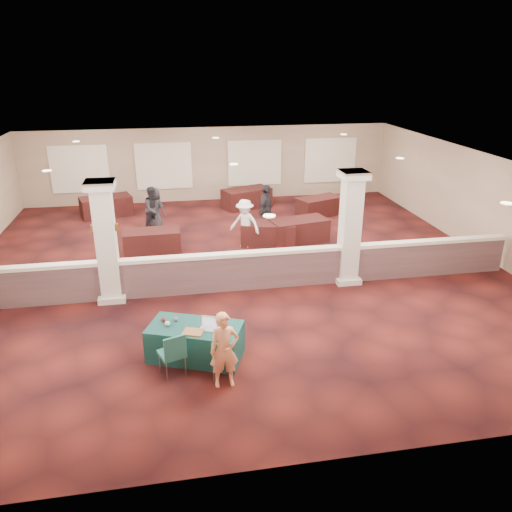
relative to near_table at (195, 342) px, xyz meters
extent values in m
plane|color=#4C1613|center=(1.50, 4.66, -0.37)|extent=(16.00, 16.00, 0.00)
cube|color=gray|center=(1.50, 12.66, 1.23)|extent=(16.00, 0.04, 3.20)
cube|color=gray|center=(1.50, -3.34, 1.23)|extent=(16.00, 0.04, 3.20)
cube|color=gray|center=(9.50, 4.66, 1.23)|extent=(0.04, 16.00, 3.20)
cube|color=white|center=(1.50, 4.66, 2.83)|extent=(16.00, 16.00, 0.02)
cube|color=#4D3438|center=(1.50, 3.16, 0.13)|extent=(15.60, 0.20, 1.00)
cube|color=silver|center=(1.50, 3.16, 0.68)|extent=(15.60, 0.28, 0.10)
cube|color=beige|center=(-2.00, 3.16, 1.23)|extent=(0.50, 0.50, 3.20)
cube|color=beige|center=(-2.00, 3.16, -0.29)|extent=(0.70, 0.70, 0.16)
cube|color=beige|center=(-2.00, 3.16, 2.73)|extent=(0.72, 0.72, 0.20)
cube|color=beige|center=(4.50, 3.16, 1.23)|extent=(0.50, 0.50, 3.20)
cube|color=beige|center=(4.50, 3.16, -0.29)|extent=(0.70, 0.70, 0.16)
cube|color=beige|center=(4.50, 3.16, 2.73)|extent=(0.72, 0.72, 0.20)
cylinder|color=brown|center=(-2.28, 3.16, 1.63)|extent=(0.12, 0.12, 0.18)
cylinder|color=white|center=(-2.28, 3.16, 1.63)|extent=(0.09, 0.09, 0.10)
cylinder|color=brown|center=(-1.72, 3.16, 1.63)|extent=(0.12, 0.12, 0.18)
cylinder|color=white|center=(-1.72, 3.16, 1.63)|extent=(0.09, 0.09, 0.10)
cube|color=#103B36|center=(0.00, 0.00, 0.00)|extent=(2.16, 1.61, 0.74)
cube|color=#1F5B51|center=(0.50, -0.82, 0.07)|extent=(0.51, 0.51, 0.06)
cube|color=#1F5B51|center=(0.47, -1.02, 0.31)|extent=(0.43, 0.11, 0.43)
cylinder|color=gray|center=(0.29, -0.98, -0.17)|extent=(0.03, 0.03, 0.41)
cylinder|color=gray|center=(0.66, -1.03, -0.17)|extent=(0.03, 0.03, 0.41)
cylinder|color=gray|center=(0.34, -0.61, -0.17)|extent=(0.03, 0.03, 0.41)
cylinder|color=gray|center=(0.71, -0.67, -0.17)|extent=(0.03, 0.03, 0.41)
cube|color=#1F5B51|center=(-0.50, -0.52, 0.10)|extent=(0.62, 0.62, 0.06)
cube|color=#1F5B51|center=(-0.42, -0.73, 0.36)|extent=(0.45, 0.21, 0.46)
cylinder|color=gray|center=(-0.62, -0.78, -0.15)|extent=(0.03, 0.03, 0.44)
cylinder|color=gray|center=(-0.25, -0.64, -0.15)|extent=(0.03, 0.03, 0.44)
cylinder|color=gray|center=(-0.75, -0.40, -0.15)|extent=(0.03, 0.03, 0.44)
cylinder|color=gray|center=(-0.38, -0.27, -0.15)|extent=(0.03, 0.03, 0.44)
imported|color=#FEA66E|center=(0.50, -1.07, 0.41)|extent=(0.58, 0.40, 1.56)
cube|color=black|center=(-1.00, 6.49, 0.00)|extent=(1.85, 0.96, 0.74)
cube|color=black|center=(2.92, 6.62, 0.00)|extent=(2.00, 1.31, 0.75)
cube|color=black|center=(4.00, 6.65, 0.02)|extent=(2.11, 1.35, 0.79)
cube|color=black|center=(-2.88, 10.91, 0.03)|extent=(2.16, 1.52, 0.80)
cube|color=black|center=(2.89, 11.16, 0.03)|extent=(2.21, 1.63, 0.81)
cube|color=black|center=(5.61, 9.55, -0.01)|extent=(1.99, 1.48, 0.73)
imported|color=black|center=(-0.94, 8.66, 0.46)|extent=(0.91, 0.82, 1.67)
imported|color=silver|center=(2.08, 6.47, 0.45)|extent=(1.13, 0.99, 1.64)
imported|color=black|center=(3.00, 7.51, 0.55)|extent=(1.00, 1.19, 1.84)
imported|color=black|center=(-0.90, 8.90, 0.41)|extent=(0.87, 0.78, 1.56)
cube|color=silver|center=(0.27, -0.16, 0.38)|extent=(0.40, 0.34, 0.02)
cube|color=silver|center=(0.31, -0.05, 0.50)|extent=(0.32, 0.14, 0.22)
cube|color=silver|center=(0.31, -0.06, 0.49)|extent=(0.29, 0.12, 0.19)
cube|color=orange|center=(-0.05, -0.26, 0.39)|extent=(0.49, 0.43, 0.03)
sphere|color=beige|center=(-0.56, 0.11, 0.43)|extent=(0.11, 0.11, 0.11)
sphere|color=maroon|center=(-0.64, 0.31, 0.42)|extent=(0.10, 0.10, 0.10)
sphere|color=#444448|center=(-0.38, 0.28, 0.42)|extent=(0.11, 0.11, 0.11)
cube|color=red|center=(0.51, -0.51, 0.38)|extent=(0.12, 0.07, 0.01)
camera|label=1|loc=(-0.34, -9.23, 5.62)|focal=35.00mm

